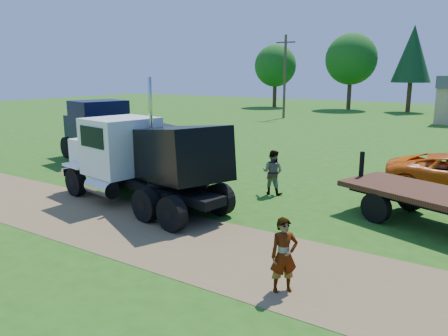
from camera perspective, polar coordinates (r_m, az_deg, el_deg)
The scene contains 7 objects.
ground at distance 13.09m, azimuth -3.32°, elevation -10.03°, with size 140.00×140.00×0.00m, color #295612.
dirt_track at distance 13.08m, azimuth -3.32°, elevation -10.00°, with size 120.00×4.20×0.01m, color brown.
white_semi_tractor at distance 17.76m, azimuth -13.11°, elevation 1.22°, with size 8.17×3.89×4.83m.
black_dump_truck at distance 17.15m, azimuth -8.04°, elevation 1.52°, with size 7.55×4.87×3.26m.
navy_truck at distance 25.68m, azimuth -15.21°, elevation 4.70°, with size 8.06×4.49×3.43m.
spectator_a at distance 10.26m, azimuth 7.83°, elevation -11.24°, with size 0.65×0.43×1.78m, color #999999.
spectator_b at distance 18.23m, azimuth 6.37°, elevation -0.55°, with size 0.91×0.71×1.87m, color #999999.
Camera 1 is at (7.23, -9.70, 4.97)m, focal length 35.00 mm.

